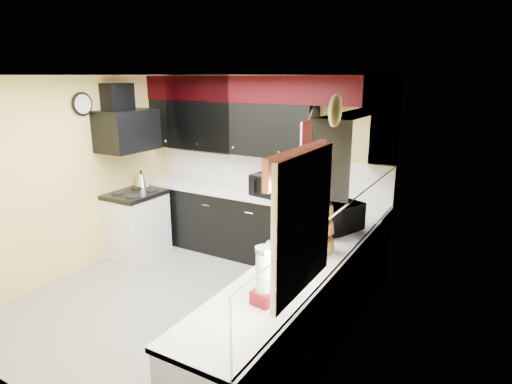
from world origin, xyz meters
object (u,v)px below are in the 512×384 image
microwave (335,217)px  knife_block (315,195)px  kettle (142,180)px  utensil_crock (298,193)px  toaster_oven (270,185)px

microwave → knife_block: 1.04m
knife_block → kettle: 2.59m
utensil_crock → kettle: (-2.31, -0.45, -0.01)m
toaster_oven → knife_block: size_ratio=2.58×
kettle → utensil_crock: bearing=10.9°
toaster_oven → microwave: bearing=-25.5°
toaster_oven → microwave: microwave is taller
knife_block → kettle: bearing=-174.1°
toaster_oven → knife_block: toaster_oven is taller
microwave → knife_block: (-0.58, 0.86, -0.05)m
toaster_oven → kettle: size_ratio=2.26×
microwave → kettle: bearing=104.2°
utensil_crock → kettle: size_ratio=0.84×
microwave → knife_block: bearing=55.6°
microwave → toaster_oven: bearing=76.9°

